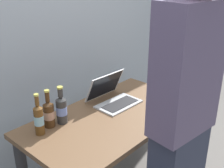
{
  "coord_description": "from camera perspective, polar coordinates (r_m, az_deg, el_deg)",
  "views": [
    {
      "loc": [
        -1.36,
        -1.23,
        1.76
      ],
      "look_at": [
        -0.0,
        0.0,
        0.98
      ],
      "focal_mm": 45.76,
      "sensor_mm": 36.0,
      "label": 1
    }
  ],
  "objects": [
    {
      "name": "desk",
      "position": [
        2.17,
        0.07,
        -9.31
      ],
      "size": [
        1.33,
        0.72,
        0.73
      ],
      "color": "brown",
      "rests_on": "ground"
    },
    {
      "name": "laptop",
      "position": [
        2.27,
        0.14,
        -2.38
      ],
      "size": [
        0.36,
        0.32,
        0.23
      ],
      "color": "#B7BABC",
      "rests_on": "desk"
    },
    {
      "name": "beer_bottle_amber",
      "position": [
        1.97,
        -12.51,
        -5.71
      ],
      "size": [
        0.07,
        0.07,
        0.27
      ],
      "color": "#472B14",
      "rests_on": "desk"
    },
    {
      "name": "beer_bottle_dark",
      "position": [
        1.9,
        -14.4,
        -6.74
      ],
      "size": [
        0.06,
        0.06,
        0.29
      ],
      "color": "brown",
      "rests_on": "desk"
    },
    {
      "name": "beer_bottle_brown",
      "position": [
        1.99,
        -10.06,
        -4.89
      ],
      "size": [
        0.08,
        0.08,
        0.27
      ],
      "color": "#333333",
      "rests_on": "desk"
    },
    {
      "name": "person_figure",
      "position": [
        1.6,
        13.74,
        -7.52
      ],
      "size": [
        0.4,
        0.3,
        1.85
      ],
      "color": "#2D3347",
      "rests_on": "ground"
    },
    {
      "name": "back_wall",
      "position": [
        2.39,
        -12.22,
        11.41
      ],
      "size": [
        6.0,
        0.1,
        2.6
      ],
      "primitive_type": "cube",
      "color": "#99A3AD",
      "rests_on": "ground"
    }
  ]
}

